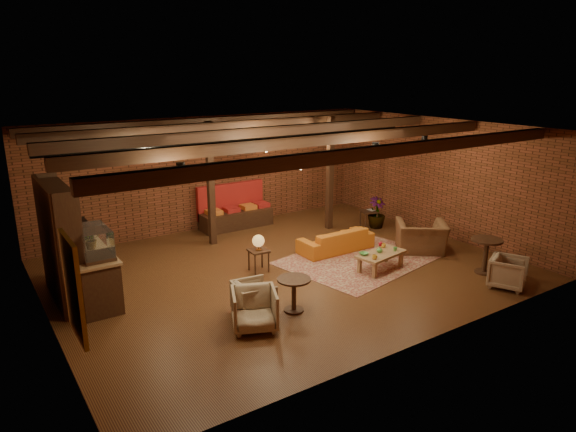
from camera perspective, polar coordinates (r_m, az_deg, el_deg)
floor at (r=11.87m, az=-0.23°, el=-5.96°), size 10.00×10.00×0.00m
ceiling at (r=11.08m, az=-0.25°, el=9.58°), size 10.00×8.00×0.02m
wall_back at (r=14.79m, az=-8.80°, el=4.75°), size 10.00×0.02×3.20m
wall_front at (r=8.46m, az=14.84°, el=-4.16°), size 10.00×0.02×3.20m
wall_left at (r=9.69m, az=-25.82°, el=-2.69°), size 0.02×8.00×3.20m
wall_right at (r=14.65m, az=16.39°, el=4.17°), size 0.02×8.00×3.20m
ceiling_beams at (r=11.09m, az=-0.24°, el=8.96°), size 9.80×6.40×0.22m
ceiling_pipe at (r=12.48m, az=-4.32°, el=8.64°), size 9.60×0.12×0.12m
post_left at (r=13.30m, az=-8.59°, el=3.50°), size 0.16×0.16×3.20m
post_right at (r=14.55m, az=4.68°, el=4.69°), size 0.16×0.16×3.20m
service_counter at (r=11.01m, az=-21.48°, el=-4.47°), size 0.80×2.50×1.60m
plant_counter at (r=11.08m, az=-21.42°, el=-2.03°), size 0.35×0.39×0.30m
shelving_hutch at (r=10.91m, az=-23.85°, el=-2.69°), size 0.52×2.00×2.40m
chalkboard_menu at (r=7.55m, az=-22.69°, el=-7.41°), size 0.08×0.96×1.46m
banquette at (r=14.91m, az=-5.80°, el=0.59°), size 2.10×0.70×1.00m
service_sign at (r=14.14m, az=-5.15°, el=7.44°), size 0.86×0.06×0.30m
ceiling_spotlights at (r=11.12m, az=-0.24°, el=7.84°), size 6.40×4.40×0.28m
rug at (r=12.58m, az=7.80°, el=-4.78°), size 3.95×3.30×0.01m
sofa at (r=13.02m, az=5.33°, el=-2.67°), size 1.96×0.77×0.57m
coffee_table at (r=11.91m, az=10.22°, el=-4.26°), size 1.28×0.79×0.66m
side_table_lamp at (r=11.56m, az=-3.31°, el=-3.09°), size 0.45×0.45×0.87m
round_table_left at (r=9.77m, az=0.66°, el=-8.12°), size 0.64×0.64×0.66m
armchair_a at (r=9.70m, az=-3.81°, el=-8.92°), size 0.73×0.76×0.71m
armchair_b at (r=9.20m, az=-3.76°, el=-10.09°), size 1.00×0.98×0.80m
armchair_right at (r=13.27m, az=14.60°, el=-1.72°), size 1.41×1.33×1.03m
side_table_book at (r=15.05m, az=8.98°, el=0.45°), size 0.55×0.55×0.51m
round_table_right at (r=12.32m, az=21.15°, el=-3.59°), size 0.68×0.68×0.80m
armchair_far at (r=11.77m, az=23.28°, el=-5.64°), size 0.92×0.89×0.72m
plant_tall at (r=14.82m, az=9.98°, el=3.72°), size 1.54×1.54×2.70m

